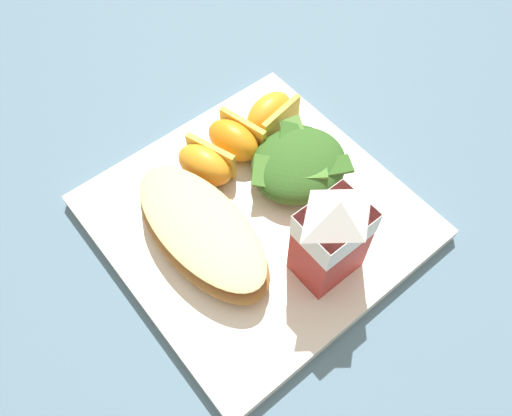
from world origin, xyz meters
The scene contains 8 objects.
ground centered at (0.00, 0.00, 0.00)m, with size 3.00×3.00×0.00m, color slate.
white_plate centered at (0.00, 0.00, 0.01)m, with size 0.28×0.28×0.02m, color white.
cheesy_pizza_bread centered at (0.06, -0.01, 0.03)m, with size 0.08×0.17×0.04m.
green_salad_pile centered at (-0.06, -0.01, 0.04)m, with size 0.11×0.10×0.04m.
milk_carton centered at (-0.01, 0.08, 0.08)m, with size 0.06×0.04×0.11m.
orange_wedge_front centered at (-0.08, -0.08, 0.04)m, with size 0.07×0.05×0.04m.
orange_wedge_middle centered at (-0.03, -0.07, 0.04)m, with size 0.05×0.07×0.04m.
orange_wedge_rear centered at (0.01, -0.07, 0.04)m, with size 0.05×0.07×0.04m.
Camera 1 is at (0.17, 0.21, 0.45)m, focal length 36.14 mm.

